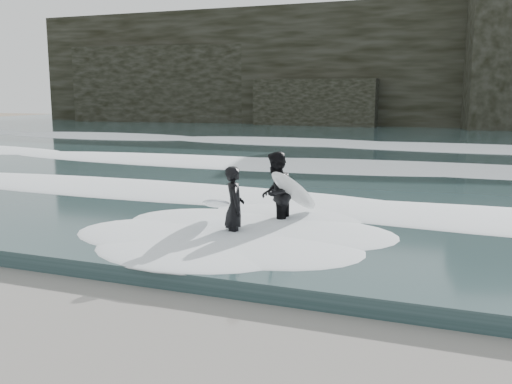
% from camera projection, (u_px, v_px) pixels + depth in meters
% --- Properties ---
extents(ground, '(120.00, 120.00, 0.00)m').
position_uv_depth(ground, '(12.00, 382.00, 5.92)').
color(ground, '#877053').
rests_on(ground, ground).
extents(sea, '(90.00, 52.00, 0.30)m').
position_uv_depth(sea, '(394.00, 142.00, 32.53)').
color(sea, '#273D3E').
rests_on(sea, ground).
extents(headland, '(70.00, 9.00, 10.00)m').
position_uv_depth(headland, '(425.00, 67.00, 47.31)').
color(headland, black).
rests_on(headland, ground).
extents(foam_near, '(60.00, 3.20, 0.20)m').
position_uv_depth(foam_near, '(284.00, 197.00, 14.12)').
color(foam_near, white).
rests_on(foam_near, sea).
extents(foam_mid, '(60.00, 4.00, 0.24)m').
position_uv_depth(foam_mid, '(345.00, 164.00, 20.54)').
color(foam_mid, white).
rests_on(foam_mid, sea).
extents(foam_far, '(60.00, 4.80, 0.30)m').
position_uv_depth(foam_far, '(384.00, 143.00, 28.81)').
color(foam_far, white).
rests_on(foam_far, sea).
extents(surfer_left, '(1.31, 2.00, 1.59)m').
position_uv_depth(surfer_left, '(230.00, 206.00, 10.95)').
color(surfer_left, black).
rests_on(surfer_left, ground).
extents(surfer_right, '(1.18, 2.00, 1.75)m').
position_uv_depth(surfer_right, '(278.00, 193.00, 11.92)').
color(surfer_right, black).
rests_on(surfer_right, ground).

